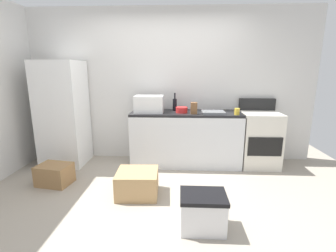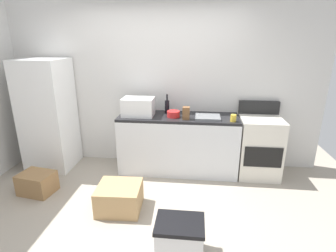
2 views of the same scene
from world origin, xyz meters
The scene contains 14 objects.
ground_plane centered at (0.00, 0.00, 0.00)m, with size 6.00×6.00×0.00m, color #9E9384.
wall_back centered at (0.00, 1.55, 1.30)m, with size 5.00×0.10×2.60m, color silver.
kitchen_counter centered at (0.30, 1.20, 0.45)m, with size 1.80×0.60×0.90m.
refrigerator centered at (-1.75, 1.15, 0.86)m, with size 0.68×0.66×1.72m, color white.
stove_oven centered at (1.52, 1.21, 0.47)m, with size 0.60×0.61×1.10m.
microwave centered at (-0.30, 1.15, 1.04)m, with size 0.46×0.34×0.27m, color white.
sink_basin centered at (0.73, 1.13, 0.92)m, with size 0.36×0.32×0.03m, color slate.
wine_bottle centered at (0.11, 1.33, 1.01)m, with size 0.07×0.07×0.30m.
coffee_mug centered at (1.08, 1.00, 0.95)m, with size 0.08×0.08×0.10m, color gold.
knife_block centered at (0.42, 1.04, 0.99)m, with size 0.10×0.10×0.18m, color brown.
mixing_bowl centered at (0.23, 1.14, 0.95)m, with size 0.19×0.19×0.09m, color red.
cardboard_box_large centered at (-1.55, 0.33, 0.14)m, with size 0.44×0.34×0.29m, color olive.
cardboard_box_medium centered at (-0.34, 0.10, 0.16)m, with size 0.52×0.47×0.32m, color tan.
storage_bin centered at (0.44, -0.56, 0.19)m, with size 0.46×0.36×0.38m.
Camera 2 is at (0.56, -2.60, 2.00)m, focal length 28.14 mm.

